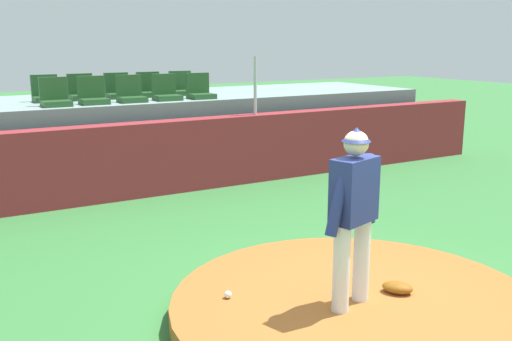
{
  "coord_description": "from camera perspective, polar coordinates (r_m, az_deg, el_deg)",
  "views": [
    {
      "loc": [
        -3.45,
        -4.0,
        2.65
      ],
      "look_at": [
        0.0,
        1.94,
        1.12
      ],
      "focal_mm": 40.66,
      "sensor_mm": 36.0,
      "label": 1
    }
  ],
  "objects": [
    {
      "name": "pitchers_mound",
      "position": [
        5.86,
        9.84,
        -13.33
      ],
      "size": [
        3.61,
        3.61,
        0.22
      ],
      "primitive_type": "cylinder",
      "color": "#A35D28",
      "rests_on": "ground_plane"
    },
    {
      "name": "baseball",
      "position": [
        5.74,
        -2.78,
        -12.1
      ],
      "size": [
        0.07,
        0.07,
        0.07
      ],
      "primitive_type": "sphere",
      "color": "white",
      "rests_on": "pitchers_mound"
    },
    {
      "name": "ground_plane",
      "position": [
        5.91,
        9.8,
        -14.29
      ],
      "size": [
        60.0,
        60.0,
        0.0
      ],
      "primitive_type": "plane",
      "color": "#357537"
    },
    {
      "name": "stadium_chair_9",
      "position": [
        12.51,
        -7.28,
        8.11
      ],
      "size": [
        0.48,
        0.44,
        0.5
      ],
      "rotation": [
        0.0,
        0.0,
        3.14
      ],
      "color": "#275228",
      "rests_on": "bleacher_platform"
    },
    {
      "name": "stadium_chair_1",
      "position": [
        10.99,
        -15.76,
        7.14
      ],
      "size": [
        0.48,
        0.44,
        0.5
      ],
      "rotation": [
        0.0,
        0.0,
        3.14
      ],
      "color": "#275228",
      "rests_on": "bleacher_platform"
    },
    {
      "name": "bleacher_platform",
      "position": [
        12.25,
        -13.44,
        3.4
      ],
      "size": [
        13.61,
        3.05,
        1.54
      ],
      "primitive_type": "cube",
      "color": "gray",
      "rests_on": "ground_plane"
    },
    {
      "name": "stadium_chair_4",
      "position": [
        11.68,
        -5.56,
        7.84
      ],
      "size": [
        0.48,
        0.44,
        0.5
      ],
      "rotation": [
        0.0,
        0.0,
        3.14
      ],
      "color": "#275228",
      "rests_on": "bleacher_platform"
    },
    {
      "name": "brick_barrier",
      "position": [
        10.34,
        -10.08,
        1.19
      ],
      "size": [
        15.43,
        0.4,
        1.29
      ],
      "primitive_type": "cube",
      "color": "maroon",
      "rests_on": "ground_plane"
    },
    {
      "name": "fielding_glove",
      "position": [
        6.0,
        13.75,
        -11.12
      ],
      "size": [
        0.34,
        0.36,
        0.11
      ],
      "primitive_type": "ellipsoid",
      "rotation": [
        0.0,
        0.0,
        5.39
      ],
      "color": "brown",
      "rests_on": "pitchers_mound"
    },
    {
      "name": "stadium_chair_8",
      "position": [
        12.23,
        -10.4,
        7.9
      ],
      "size": [
        0.48,
        0.44,
        0.5
      ],
      "rotation": [
        0.0,
        0.0,
        3.14
      ],
      "color": "#275228",
      "rests_on": "bleacher_platform"
    },
    {
      "name": "stadium_chair_2",
      "position": [
        11.19,
        -12.24,
        7.41
      ],
      "size": [
        0.48,
        0.44,
        0.5
      ],
      "rotation": [
        0.0,
        0.0,
        3.14
      ],
      "color": "#275228",
      "rests_on": "bleacher_platform"
    },
    {
      "name": "stadium_chair_5",
      "position": [
        11.7,
        -19.97,
        7.16
      ],
      "size": [
        0.48,
        0.44,
        0.5
      ],
      "rotation": [
        0.0,
        0.0,
        3.14
      ],
      "color": "#275228",
      "rests_on": "bleacher_platform"
    },
    {
      "name": "stadium_chair_7",
      "position": [
        12.03,
        -13.41,
        7.69
      ],
      "size": [
        0.48,
        0.44,
        0.5
      ],
      "rotation": [
        0.0,
        0.0,
        3.14
      ],
      "color": "#275228",
      "rests_on": "bleacher_platform"
    },
    {
      "name": "stadium_chair_6",
      "position": [
        11.87,
        -16.78,
        7.44
      ],
      "size": [
        0.48,
        0.44,
        0.5
      ],
      "rotation": [
        0.0,
        0.0,
        3.14
      ],
      "color": "#275228",
      "rests_on": "bleacher_platform"
    },
    {
      "name": "fence_post_right",
      "position": [
        11.06,
        -0.08,
        8.36
      ],
      "size": [
        0.06,
        0.06,
        1.1
      ],
      "primitive_type": "cylinder",
      "color": "silver",
      "rests_on": "brick_barrier"
    },
    {
      "name": "stadium_chair_3",
      "position": [
        11.43,
        -8.86,
        7.65
      ],
      "size": [
        0.48,
        0.44,
        0.5
      ],
      "rotation": [
        0.0,
        0.0,
        3.14
      ],
      "color": "#275228",
      "rests_on": "bleacher_platform"
    },
    {
      "name": "stadium_chair_0",
      "position": [
        10.83,
        -19.17,
        6.84
      ],
      "size": [
        0.48,
        0.44,
        0.5
      ],
      "rotation": [
        0.0,
        0.0,
        3.14
      ],
      "color": "#275228",
      "rests_on": "bleacher_platform"
    },
    {
      "name": "pitcher",
      "position": [
        5.35,
        9.6,
        -3.35
      ],
      "size": [
        0.74,
        0.37,
        1.69
      ],
      "rotation": [
        0.0,
        0.0,
        0.3
      ],
      "color": "silver",
      "rests_on": "pitchers_mound"
    }
  ]
}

